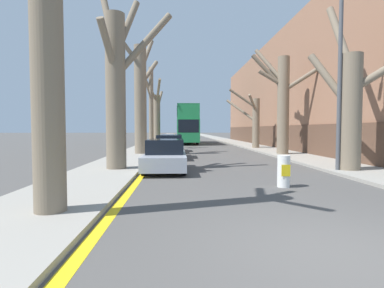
# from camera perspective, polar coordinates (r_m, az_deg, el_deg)

# --- Properties ---
(ground_plane) EXTENTS (300.00, 300.00, 0.00)m
(ground_plane) POSITION_cam_1_polar(r_m,az_deg,el_deg) (4.98, 25.93, -18.40)
(ground_plane) COLOR #4C4947
(sidewalk_left) EXTENTS (2.81, 120.00, 0.12)m
(sidewalk_left) POSITION_cam_1_polar(r_m,az_deg,el_deg) (54.17, -5.79, 1.00)
(sidewalk_left) COLOR gray
(sidewalk_left) RESTS_ON ground
(sidewalk_right) EXTENTS (2.81, 120.00, 0.12)m
(sidewalk_right) POSITION_cam_1_polar(r_m,az_deg,el_deg) (54.61, 5.26, 1.02)
(sidewalk_right) COLOR gray
(sidewalk_right) RESTS_ON ground
(building_facade_right) EXTENTS (10.08, 38.94, 10.43)m
(building_facade_right) POSITION_cam_1_polar(r_m,az_deg,el_deg) (34.30, 21.51, 8.37)
(building_facade_right) COLOR #93664C
(building_facade_right) RESTS_ON ground
(kerb_line_stripe) EXTENTS (0.24, 120.00, 0.01)m
(kerb_line_stripe) POSITION_cam_1_polar(r_m,az_deg,el_deg) (54.11, -4.11, 0.95)
(kerb_line_stripe) COLOR yellow
(kerb_line_stripe) RESTS_ON ground
(street_tree_left_0) EXTENTS (2.59, 2.41, 9.55)m
(street_tree_left_0) POSITION_cam_1_polar(r_m,az_deg,el_deg) (7.05, -26.31, 21.74)
(street_tree_left_0) COLOR #7A6B56
(street_tree_left_0) RESTS_ON ground
(street_tree_left_1) EXTENTS (3.28, 2.89, 7.62)m
(street_tree_left_1) POSITION_cam_1_polar(r_m,az_deg,el_deg) (13.20, -14.06, 11.23)
(street_tree_left_1) COLOR #7A6B56
(street_tree_left_1) RESTS_ON ground
(street_tree_left_2) EXTENTS (2.75, 3.26, 8.27)m
(street_tree_left_2) POSITION_cam_1_polar(r_m,az_deg,el_deg) (21.03, -9.76, 9.10)
(street_tree_left_2) COLOR #7A6B56
(street_tree_left_2) RESTS_ON ground
(street_tree_left_3) EXTENTS (1.62, 3.08, 8.32)m
(street_tree_left_3) POSITION_cam_1_polar(r_m,az_deg,el_deg) (27.79, -7.92, 7.43)
(street_tree_left_3) COLOR #7A6B56
(street_tree_left_3) RESTS_ON ground
(street_tree_left_4) EXTENTS (1.70, 4.32, 7.10)m
(street_tree_left_4) POSITION_cam_1_polar(r_m,az_deg,el_deg) (34.32, -6.72, 5.46)
(street_tree_left_4) COLOR #7A6B56
(street_tree_left_4) RESTS_ON ground
(street_tree_right_0) EXTENTS (3.45, 2.94, 7.31)m
(street_tree_right_0) POSITION_cam_1_polar(r_m,az_deg,el_deg) (13.97, 27.81, 6.80)
(street_tree_right_0) COLOR #7A6B56
(street_tree_right_0) RESTS_ON ground
(street_tree_right_1) EXTENTS (4.36, 3.26, 7.52)m
(street_tree_right_1) POSITION_cam_1_polar(r_m,az_deg,el_deg) (21.23, 16.76, 8.07)
(street_tree_right_1) COLOR #7A6B56
(street_tree_right_1) RESTS_ON ground
(street_tree_right_2) EXTENTS (2.77, 3.03, 5.42)m
(street_tree_right_2) POSITION_cam_1_polar(r_m,az_deg,el_deg) (27.47, 11.69, 4.43)
(street_tree_right_2) COLOR #7A6B56
(street_tree_right_2) RESTS_ON ground
(double_decker_bus) EXTENTS (2.49, 11.08, 4.56)m
(double_decker_bus) POSITION_cam_1_polar(r_m,az_deg,el_deg) (37.41, -0.95, 4.05)
(double_decker_bus) COLOR #1E7F47
(double_decker_bus) RESTS_ON ground
(parked_car_0) EXTENTS (1.74, 3.94, 1.34)m
(parked_car_0) POSITION_cam_1_polar(r_m,az_deg,el_deg) (12.82, -5.12, -2.30)
(parked_car_0) COLOR #9EA3AD
(parked_car_0) RESTS_ON ground
(parked_car_1) EXTENTS (1.73, 4.27, 1.42)m
(parked_car_1) POSITION_cam_1_polar(r_m,az_deg,el_deg) (18.56, -4.35, -0.60)
(parked_car_1) COLOR #9EA3AD
(parked_car_1) RESTS_ON ground
(parked_car_2) EXTENTS (1.71, 4.43, 1.36)m
(parked_car_2) POSITION_cam_1_polar(r_m,az_deg,el_deg) (23.94, -3.96, 0.11)
(parked_car_2) COLOR silver
(parked_car_2) RESTS_ON ground
(lamp_post) EXTENTS (1.40, 0.20, 8.45)m
(lamp_post) POSITION_cam_1_polar(r_m,az_deg,el_deg) (13.81, 26.03, 14.73)
(lamp_post) COLOR #4C4F54
(lamp_post) RESTS_ON ground
(traffic_bollard) EXTENTS (0.38, 0.40, 0.97)m
(traffic_bollard) POSITION_cam_1_polar(r_m,az_deg,el_deg) (9.65, 17.05, -4.98)
(traffic_bollard) COLOR white
(traffic_bollard) RESTS_ON ground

